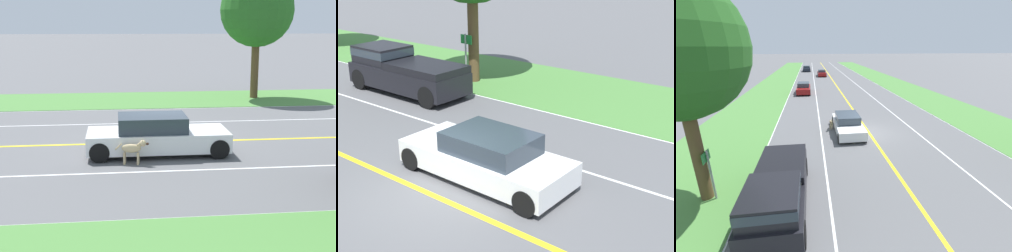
{
  "view_description": "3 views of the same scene",
  "coord_description": "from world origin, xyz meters",
  "views": [
    {
      "loc": [
        16.75,
        -1.77,
        4.29
      ],
      "look_at": [
        1.86,
        -0.09,
        1.02
      ],
      "focal_mm": 50.0,
      "sensor_mm": 36.0,
      "label": 1
    },
    {
      "loc": [
        -6.84,
        -7.75,
        5.71
      ],
      "look_at": [
        2.33,
        -0.45,
        1.25
      ],
      "focal_mm": 50.0,
      "sensor_mm": 36.0,
      "label": 2
    },
    {
      "loc": [
        4.02,
        14.93,
        5.96
      ],
      "look_at": [
        1.91,
        0.37,
        0.76
      ],
      "focal_mm": 24.0,
      "sensor_mm": 36.0,
      "label": 3
    }
  ],
  "objects": [
    {
      "name": "ground_plane",
      "position": [
        0.0,
        0.0,
        0.0
      ],
      "size": [
        400.0,
        400.0,
        0.0
      ],
      "primitive_type": "plane",
      "color": "#5B5B5E"
    },
    {
      "name": "centre_divider_line",
      "position": [
        0.0,
        0.0,
        0.0
      ],
      "size": [
        0.18,
        160.0,
        0.01
      ],
      "primitive_type": "cube",
      "color": "yellow",
      "rests_on": "ground"
    },
    {
      "name": "lane_edge_line_right",
      "position": [
        7.0,
        0.0,
        0.0
      ],
      "size": [
        0.14,
        160.0,
        0.01
      ],
      "primitive_type": "cube",
      "color": "white",
      "rests_on": "ground"
    },
    {
      "name": "lane_dash_same_dir",
      "position": [
        3.5,
        0.0,
        0.0
      ],
      "size": [
        0.1,
        160.0,
        0.01
      ],
      "primitive_type": "cube",
      "color": "white",
      "rests_on": "ground"
    },
    {
      "name": "grass_verge_right",
      "position": [
        10.0,
        0.0,
        0.01
      ],
      "size": [
        6.0,
        160.0,
        0.03
      ],
      "primitive_type": "cube",
      "color": "#4C843D",
      "rests_on": "ground"
    },
    {
      "name": "ego_car",
      "position": [
        1.52,
        -0.45,
        0.62
      ],
      "size": [
        1.91,
        4.7,
        1.33
      ],
      "color": "white",
      "rests_on": "ground"
    },
    {
      "name": "dog",
      "position": [
        2.68,
        -1.26,
        0.51
      ],
      "size": [
        0.34,
        1.07,
        0.81
      ],
      "rotation": [
        0.0,
        0.0,
        -0.19
      ],
      "color": "#D1B784",
      "rests_on": "ground"
    },
    {
      "name": "pickup_truck",
      "position": [
        5.42,
        7.49,
        0.94
      ],
      "size": [
        2.01,
        5.48,
        1.83
      ],
      "color": "black",
      "rests_on": "ground"
    },
    {
      "name": "street_sign",
      "position": [
        8.17,
        6.47,
        1.4
      ],
      "size": [
        0.11,
        0.64,
        2.2
      ],
      "color": "gray",
      "rests_on": "ground"
    }
  ]
}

